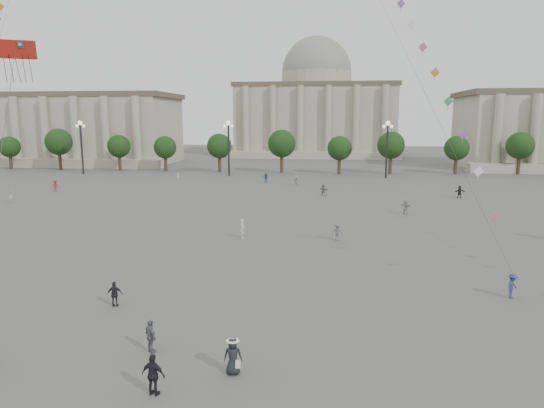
# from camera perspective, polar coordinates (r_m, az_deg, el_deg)

# --- Properties ---
(ground) EXTENTS (360.00, 360.00, 0.00)m
(ground) POSITION_cam_1_polar(r_m,az_deg,el_deg) (25.37, -3.90, -15.91)
(ground) COLOR #504D4B
(ground) RESTS_ON ground
(hall_west) EXTENTS (84.00, 26.22, 17.20)m
(hall_west) POSITION_cam_1_polar(r_m,az_deg,el_deg) (140.79, -27.86, 7.81)
(hall_west) COLOR #A69F8C
(hall_west) RESTS_ON ground
(hall_central) EXTENTS (48.30, 34.30, 35.50)m
(hall_central) POSITION_cam_1_polar(r_m,az_deg,el_deg) (151.72, 5.17, 11.19)
(hall_central) COLOR #A69F8C
(hall_central) RESTS_ON ground
(tree_row) EXTENTS (137.12, 5.12, 8.00)m
(tree_row) POSITION_cam_1_polar(r_m,az_deg,el_deg) (100.66, 4.27, 6.77)
(tree_row) COLOR #35241A
(tree_row) RESTS_ON ground
(lamp_post_far_west) EXTENTS (2.00, 0.90, 10.65)m
(lamp_post_far_west) POSITION_cam_1_polar(r_m,az_deg,el_deg) (104.81, -21.55, 7.31)
(lamp_post_far_west) COLOR #262628
(lamp_post_far_west) RESTS_ON ground
(lamp_post_mid_west) EXTENTS (2.00, 0.90, 10.65)m
(lamp_post_mid_west) POSITION_cam_1_polar(r_m,az_deg,el_deg) (94.48, -5.14, 7.74)
(lamp_post_mid_west) COLOR #262628
(lamp_post_mid_west) RESTS_ON ground
(lamp_post_mid_east) EXTENTS (2.00, 0.90, 10.65)m
(lamp_post_mid_east) POSITION_cam_1_polar(r_m,az_deg,el_deg) (93.10, 13.41, 7.47)
(lamp_post_mid_east) COLOR #262628
(lamp_post_mid_east) RESTS_ON ground
(person_crowd_0) EXTENTS (1.09, 0.67, 1.73)m
(person_crowd_0) POSITION_cam_1_polar(r_m,az_deg,el_deg) (84.79, -0.73, 3.12)
(person_crowd_0) COLOR navy
(person_crowd_0) RESTS_ON ground
(person_crowd_1) EXTENTS (0.92, 0.96, 1.56)m
(person_crowd_1) POSITION_cam_1_polar(r_m,az_deg,el_deg) (73.69, -28.34, 0.79)
(person_crowd_1) COLOR silver
(person_crowd_1) RESTS_ON ground
(person_crowd_2) EXTENTS (1.29, 1.25, 1.77)m
(person_crowd_2) POSITION_cam_1_polar(r_m,az_deg,el_deg) (81.45, -24.13, 1.96)
(person_crowd_2) COLOR maroon
(person_crowd_2) RESTS_ON ground
(person_crowd_4) EXTENTS (1.16, 1.74, 1.80)m
(person_crowd_4) POSITION_cam_1_polar(r_m,az_deg,el_deg) (80.82, 2.86, 2.79)
(person_crowd_4) COLOR #BBBAB6
(person_crowd_4) RESTS_ON ground
(person_crowd_6) EXTENTS (1.09, 0.68, 1.62)m
(person_crowd_6) POSITION_cam_1_polar(r_m,az_deg,el_deg) (44.91, 7.70, -3.29)
(person_crowd_6) COLOR #5D5C60
(person_crowd_6) RESTS_ON ground
(person_crowd_7) EXTENTS (1.50, 1.59, 1.79)m
(person_crowd_7) POSITION_cam_1_polar(r_m,az_deg,el_deg) (58.91, 15.45, -0.29)
(person_crowd_7) COLOR #B6B5B1
(person_crowd_7) RESTS_ON ground
(person_crowd_9) EXTENTS (1.70, 0.93, 1.74)m
(person_crowd_9) POSITION_cam_1_polar(r_m,az_deg,el_deg) (73.25, 21.21, 1.34)
(person_crowd_9) COLOR #222327
(person_crowd_9) RESTS_ON ground
(person_crowd_10) EXTENTS (0.47, 0.63, 1.58)m
(person_crowd_10) POSITION_cam_1_polar(r_m,az_deg,el_deg) (87.59, -10.98, 3.10)
(person_crowd_10) COLOR silver
(person_crowd_10) RESTS_ON ground
(person_crowd_12) EXTENTS (1.56, 1.34, 1.69)m
(person_crowd_12) POSITION_cam_1_polar(r_m,az_deg,el_deg) (70.75, 6.08, 1.66)
(person_crowd_12) COLOR slate
(person_crowd_12) RESTS_ON ground
(person_crowd_13) EXTENTS (0.65, 0.77, 1.81)m
(person_crowd_13) POSITION_cam_1_polar(r_m,az_deg,el_deg) (45.53, -3.49, -2.90)
(person_crowd_13) COLOR white
(person_crowd_13) RESTS_ON ground
(tourist_1) EXTENTS (1.10, 0.63, 1.77)m
(tourist_1) POSITION_cam_1_polar(r_m,az_deg,el_deg) (21.28, -13.78, -18.94)
(tourist_1) COLOR black
(tourist_1) RESTS_ON ground
(tourist_3) EXTENTS (0.98, 0.96, 1.66)m
(tourist_3) POSITION_cam_1_polar(r_m,az_deg,el_deg) (24.69, -14.06, -14.84)
(tourist_3) COLOR slate
(tourist_3) RESTS_ON ground
(tourist_4) EXTENTS (0.95, 0.51, 1.54)m
(tourist_4) POSITION_cam_1_polar(r_m,az_deg,el_deg) (30.81, -18.00, -10.05)
(tourist_4) COLOR black
(tourist_4) RESTS_ON ground
(kite_flyer_1) EXTENTS (1.12, 1.16, 1.59)m
(kite_flyer_1) POSITION_cam_1_polar(r_m,az_deg,el_deg) (34.09, 26.43, -8.62)
(kite_flyer_1) COLOR navy
(kite_flyer_1) RESTS_ON ground
(hat_person) EXTENTS (0.88, 0.64, 1.69)m
(hat_person) POSITION_cam_1_polar(r_m,az_deg,el_deg) (22.25, -4.62, -17.32)
(hat_person) COLOR black
(hat_person) RESTS_ON ground
(dragon_kite) EXTENTS (2.64, 5.36, 16.59)m
(dragon_kite) POSITION_cam_1_polar(r_m,az_deg,el_deg) (32.84, -27.85, 14.42)
(dragon_kite) COLOR red
(dragon_kite) RESTS_ON ground
(kite_train_west) EXTENTS (22.25, 45.52, 64.17)m
(kite_train_west) POSITION_cam_1_polar(r_m,az_deg,el_deg) (59.16, -29.13, 19.53)
(kite_train_west) COLOR #3F3F3F
(kite_train_west) RESTS_ON ground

